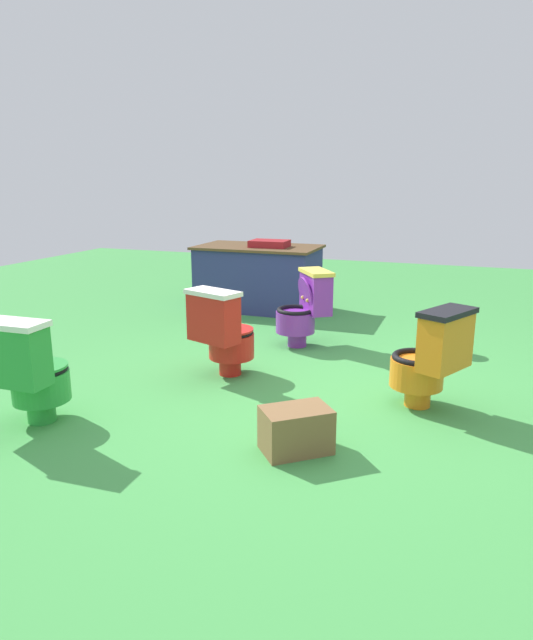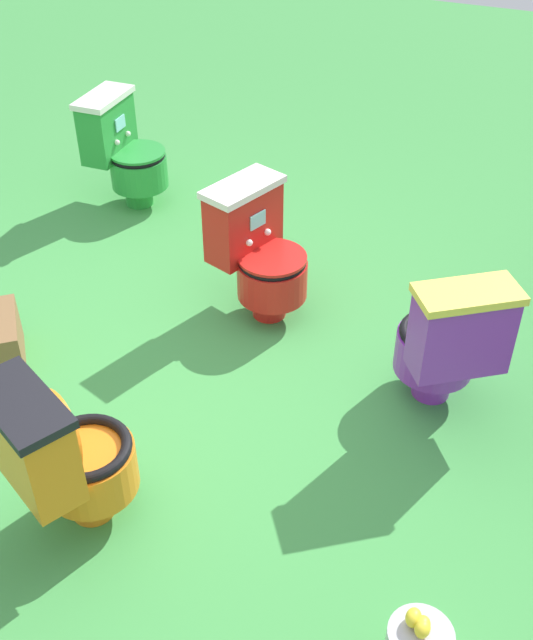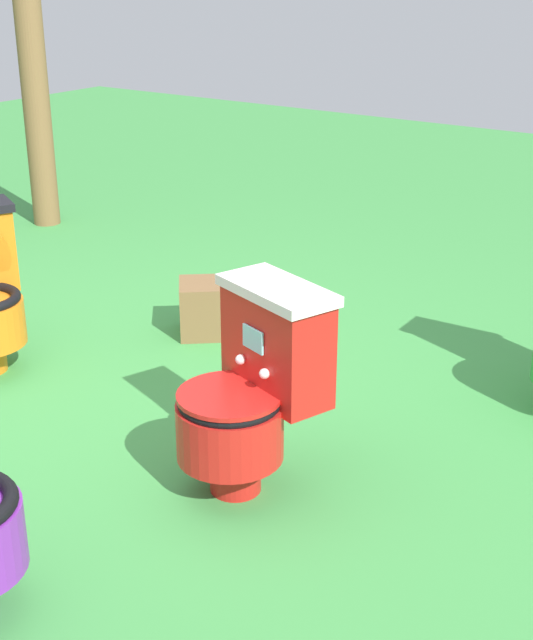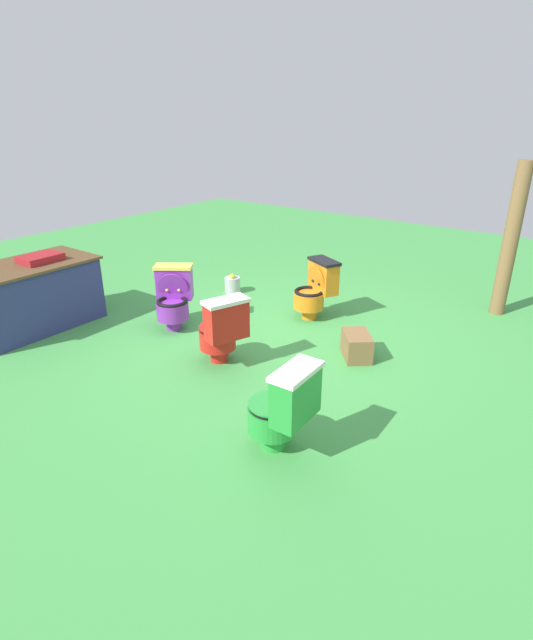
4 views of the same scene
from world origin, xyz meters
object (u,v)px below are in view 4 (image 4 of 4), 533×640
object	(u,v)px
toilet_purple	(173,297)
toilet_orange	(316,289)
wooden_post	(510,241)
toilet_red	(221,330)
small_crate	(357,346)
vendor_table	(31,295)
lemon_bucket	(233,284)
toilet_green	(283,408)

from	to	relation	value
toilet_purple	toilet_orange	world-z (taller)	same
toilet_orange	wooden_post	world-z (taller)	wooden_post
toilet_red	small_crate	world-z (taller)	toilet_red
toilet_purple	small_crate	distance (m)	2.18
wooden_post	vendor_table	bearing A→B (deg)	131.11
toilet_orange	small_crate	world-z (taller)	toilet_orange
wooden_post	lemon_bucket	distance (m)	3.59
toilet_orange	small_crate	size ratio (longest dim) A/B	1.85
wooden_post	small_crate	bearing A→B (deg)	158.37
toilet_green	vendor_table	distance (m)	3.67
toilet_orange	vendor_table	bearing A→B (deg)	68.32
toilet_orange	small_crate	distance (m)	1.16
toilet_green	wooden_post	xyz separation A→B (m)	(3.88, -0.61, 0.56)
toilet_green	small_crate	world-z (taller)	toilet_green
toilet_red	vendor_table	xyz separation A→B (m)	(-0.63, 2.39, 0.02)
toilet_orange	lemon_bucket	bearing A→B (deg)	23.37
wooden_post	small_crate	size ratio (longest dim) A/B	4.73
vendor_table	lemon_bucket	distance (m)	2.57
toilet_purple	small_crate	xyz separation A→B (m)	(0.57, -2.09, -0.24)
toilet_red	toilet_purple	distance (m)	1.12
toilet_red	small_crate	size ratio (longest dim) A/B	1.85
toilet_red	toilet_orange	size ratio (longest dim) A/B	1.00
toilet_purple	vendor_table	distance (m)	1.65
toilet_red	lemon_bucket	distance (m)	2.14
toilet_orange	lemon_bucket	xyz separation A→B (m)	(0.08, 1.41, -0.26)
toilet_purple	wooden_post	xyz separation A→B (m)	(2.76, -2.96, 0.56)
toilet_purple	toilet_orange	distance (m)	1.71
toilet_red	lemon_bucket	size ratio (longest dim) A/B	2.63
vendor_table	small_crate	xyz separation A→B (m)	(1.55, -3.42, -0.26)
toilet_red	lemon_bucket	bearing A→B (deg)	56.65
toilet_red	lemon_bucket	xyz separation A→B (m)	(1.68, 1.30, -0.25)
vendor_table	toilet_red	bearing A→B (deg)	-75.34
toilet_green	lemon_bucket	distance (m)	3.56
vendor_table	lemon_bucket	xyz separation A→B (m)	(2.30, -1.10, -0.28)
vendor_table	wooden_post	size ratio (longest dim) A/B	0.79
wooden_post	lemon_bucket	xyz separation A→B (m)	(-1.44, 3.19, -0.81)
small_crate	lemon_bucket	xyz separation A→B (m)	(0.75, 2.32, -0.02)
toilet_orange	vendor_table	distance (m)	3.35
toilet_orange	toilet_red	bearing A→B (deg)	112.76
toilet_red	vendor_table	size ratio (longest dim) A/B	0.50
small_crate	wooden_post	bearing A→B (deg)	-21.63
toilet_green	wooden_post	distance (m)	3.97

